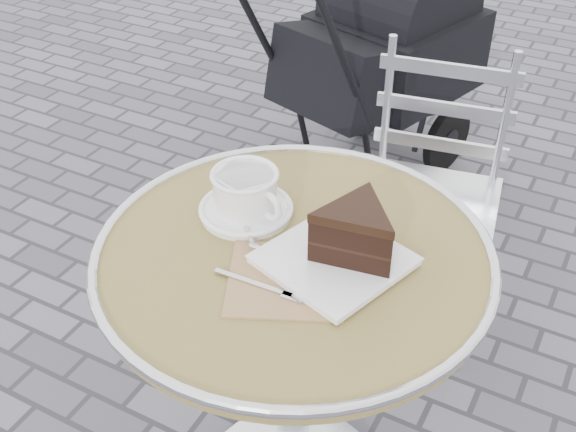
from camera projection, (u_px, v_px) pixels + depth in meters
The scene contains 5 objects.
cafe_table at pixel (293, 318), 1.37m from camera, with size 0.72×0.72×0.74m.
cappuccino_set at pixel (246, 196), 1.34m from camera, with size 0.18×0.19×0.09m.
cake_plate_set at pixel (349, 239), 1.22m from camera, with size 0.33×0.34×0.12m.
bistro_chair at pixel (435, 162), 1.93m from camera, with size 0.42×0.42×0.82m.
baby_stroller at pixel (376, 68), 2.57m from camera, with size 0.66×1.01×0.97m.
Camera 1 is at (0.46, -0.88, 1.54)m, focal length 45.00 mm.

